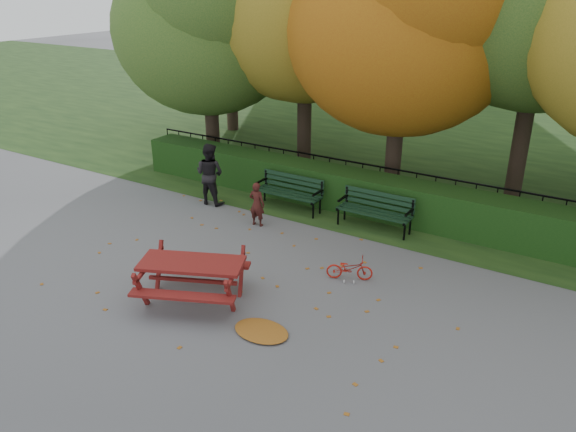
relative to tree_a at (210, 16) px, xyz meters
The scene contains 14 objects.
ground 8.86m from the tree_a, 47.07° to the right, with size 90.00×90.00×0.00m, color slate.
grass_strip 10.87m from the tree_a, 58.37° to the left, with size 90.00×90.00×0.00m, color black.
hedge 6.65m from the tree_a, 11.73° to the right, with size 13.00×0.90×1.00m, color black.
iron_fence 6.55m from the tree_a, ahead, with size 14.00×0.04×1.02m.
tree_a is the anchor object (origin of this frame).
tree_c 6.04m from the tree_a, ahead, with size 6.30×6.00×8.00m.
bench_left 5.89m from the tree_a, 25.76° to the right, with size 1.80×0.57×0.88m.
bench_right 7.69m from the tree_a, 16.61° to the right, with size 1.80×0.57×0.88m.
picnic_table 9.06m from the tree_a, 54.79° to the right, with size 2.35×2.16×0.92m.
leaf_pile 10.41m from the tree_a, 47.18° to the right, with size 1.01×0.70×0.07m, color brown.
leaf_scatter 8.67m from the tree_a, 45.49° to the right, with size 9.00×5.70×0.01m, color brown, non-canonical shape.
child 6.35m from the tree_a, 40.46° to the right, with size 0.40×0.26×1.11m, color #3F1714.
adult 4.95m from the tree_a, 54.60° to the right, with size 0.80×0.62×1.65m, color black.
bicycle 9.22m from the tree_a, 32.93° to the right, with size 0.32×0.92×0.49m, color #B61B10.
Camera 1 is at (5.80, -7.91, 5.62)m, focal length 35.00 mm.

